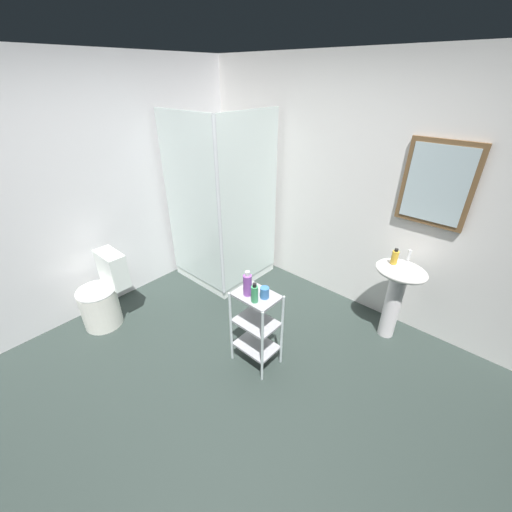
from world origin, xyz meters
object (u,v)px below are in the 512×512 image
(shower_stall, at_px, (224,244))
(hand_soap_bottle, at_px, (395,257))
(body_wash_bottle_green, at_px, (255,294))
(conditioner_bottle_purple, at_px, (248,285))
(pedestal_sink, at_px, (397,286))
(storage_cart, at_px, (256,323))
(toilet, at_px, (103,297))
(rinse_cup, at_px, (265,293))

(shower_stall, height_order, hand_soap_bottle, shower_stall)
(body_wash_bottle_green, distance_m, conditioner_bottle_purple, 0.11)
(shower_stall, bearing_deg, pedestal_sink, 9.92)
(storage_cart, distance_m, hand_soap_bottle, 1.36)
(shower_stall, xyz_separation_m, pedestal_sink, (1.98, 0.35, 0.12))
(body_wash_bottle_green, relative_size, conditioner_bottle_purple, 0.78)
(toilet, xyz_separation_m, body_wash_bottle_green, (1.57, 0.56, 0.50))
(hand_soap_bottle, xyz_separation_m, rinse_cup, (-0.60, -1.09, -0.09))
(storage_cart, xyz_separation_m, hand_soap_bottle, (0.67, 1.10, 0.44))
(pedestal_sink, height_order, body_wash_bottle_green, body_wash_bottle_green)
(shower_stall, height_order, toilet, shower_stall)
(shower_stall, distance_m, body_wash_bottle_green, 1.59)
(shower_stall, xyz_separation_m, hand_soap_bottle, (1.91, 0.32, 0.41))
(storage_cart, bearing_deg, conditioner_bottle_purple, -142.02)
(toilet, height_order, body_wash_bottle_green, body_wash_bottle_green)
(storage_cart, bearing_deg, toilet, -157.46)
(shower_stall, distance_m, rinse_cup, 1.55)
(shower_stall, relative_size, hand_soap_bottle, 13.61)
(toilet, height_order, rinse_cup, rinse_cup)
(shower_stall, distance_m, conditioner_bottle_purple, 1.49)
(shower_stall, relative_size, toilet, 2.63)
(storage_cart, bearing_deg, body_wash_bottle_green, -57.10)
(conditioner_bottle_purple, bearing_deg, toilet, -158.13)
(shower_stall, xyz_separation_m, rinse_cup, (1.31, -0.77, 0.32))
(hand_soap_bottle, height_order, body_wash_bottle_green, hand_soap_bottle)
(hand_soap_bottle, xyz_separation_m, conditioner_bottle_purple, (-0.73, -1.15, -0.04))
(shower_stall, relative_size, conditioner_bottle_purple, 9.17)
(pedestal_sink, distance_m, body_wash_bottle_green, 1.41)
(pedestal_sink, bearing_deg, shower_stall, -170.08)
(pedestal_sink, distance_m, toilet, 2.89)
(conditioner_bottle_purple, distance_m, rinse_cup, 0.15)
(toilet, xyz_separation_m, hand_soap_bottle, (2.20, 1.74, 0.56))
(storage_cart, height_order, conditioner_bottle_purple, conditioner_bottle_purple)
(conditioner_bottle_purple, xyz_separation_m, rinse_cup, (0.13, 0.06, -0.05))
(conditioner_bottle_purple, height_order, rinse_cup, conditioner_bottle_purple)
(hand_soap_bottle, distance_m, conditioner_bottle_purple, 1.36)
(storage_cart, relative_size, body_wash_bottle_green, 4.35)
(pedestal_sink, relative_size, toilet, 1.07)
(shower_stall, xyz_separation_m, storage_cart, (1.24, -0.79, -0.03))
(hand_soap_bottle, height_order, rinse_cup, hand_soap_bottle)
(rinse_cup, bearing_deg, storage_cart, -166.09)
(pedestal_sink, height_order, toilet, pedestal_sink)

